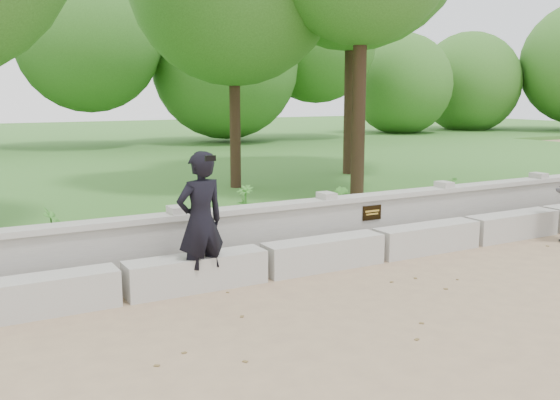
% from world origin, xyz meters
% --- Properties ---
extents(ground, '(80.00, 80.00, 0.00)m').
position_xyz_m(ground, '(0.00, 0.00, 0.00)').
color(ground, '#9B815F').
rests_on(ground, ground).
extents(lawn, '(40.00, 22.00, 0.25)m').
position_xyz_m(lawn, '(0.00, 14.00, 0.12)').
color(lawn, '#3B732A').
rests_on(lawn, ground).
extents(concrete_bench, '(11.90, 0.45, 0.45)m').
position_xyz_m(concrete_bench, '(0.00, 1.90, 0.22)').
color(concrete_bench, '#B0AEA6').
rests_on(concrete_bench, ground).
extents(parapet_wall, '(12.50, 0.35, 0.90)m').
position_xyz_m(parapet_wall, '(0.00, 2.60, 0.46)').
color(parapet_wall, '#A5A39C').
rests_on(parapet_wall, ground).
extents(man_main, '(0.73, 0.66, 1.84)m').
position_xyz_m(man_main, '(-2.97, 1.80, 0.92)').
color(man_main, black).
rests_on(man_main, ground).
extents(shrub_a, '(0.38, 0.43, 0.67)m').
position_xyz_m(shrub_a, '(-4.48, 3.90, 0.59)').
color(shrub_a, '#40892E').
rests_on(shrub_a, lawn).
extents(shrub_b, '(0.30, 0.36, 0.61)m').
position_xyz_m(shrub_b, '(0.51, 3.66, 0.56)').
color(shrub_b, '#40892E').
rests_on(shrub_b, lawn).
extents(shrub_c, '(0.62, 0.57, 0.58)m').
position_xyz_m(shrub_c, '(3.49, 3.62, 0.54)').
color(shrub_c, '#40892E').
rests_on(shrub_c, lawn).
extents(shrub_d, '(0.42, 0.43, 0.58)m').
position_xyz_m(shrub_d, '(-0.78, 5.00, 0.54)').
color(shrub_d, '#40892E').
rests_on(shrub_d, lawn).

